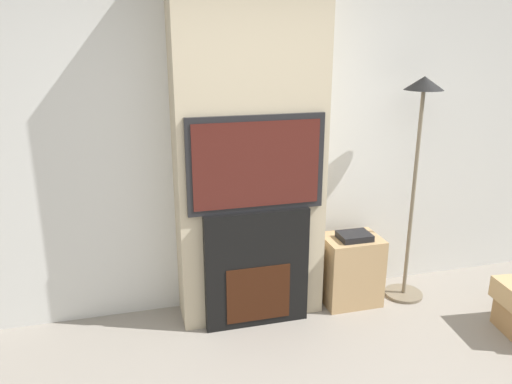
% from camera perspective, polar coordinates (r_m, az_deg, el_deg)
% --- Properties ---
extents(wall_back, '(6.00, 0.06, 2.70)m').
position_cam_1_polar(wall_back, '(3.82, -1.58, 6.21)').
color(wall_back, silver).
rests_on(wall_back, ground_plane).
extents(chimney_breast, '(1.08, 0.38, 2.70)m').
position_cam_1_polar(chimney_breast, '(3.61, -0.77, 5.56)').
color(chimney_breast, '#BCAD8E').
rests_on(chimney_breast, ground_plane).
extents(fireplace, '(0.78, 0.15, 0.90)m').
position_cam_1_polar(fireplace, '(3.74, 0.00, -8.69)').
color(fireplace, black).
rests_on(fireplace, ground_plane).
extents(television, '(0.98, 0.07, 0.68)m').
position_cam_1_polar(television, '(3.46, 0.01, 3.23)').
color(television, black).
rests_on(television, fireplace).
extents(floor_lamp, '(0.31, 0.31, 1.81)m').
position_cam_1_polar(floor_lamp, '(4.03, 18.06, 5.37)').
color(floor_lamp, '#726651').
rests_on(floor_lamp, ground_plane).
extents(media_stand, '(0.45, 0.36, 0.61)m').
position_cam_1_polar(media_stand, '(4.16, 10.74, -8.60)').
color(media_stand, tan).
rests_on(media_stand, ground_plane).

